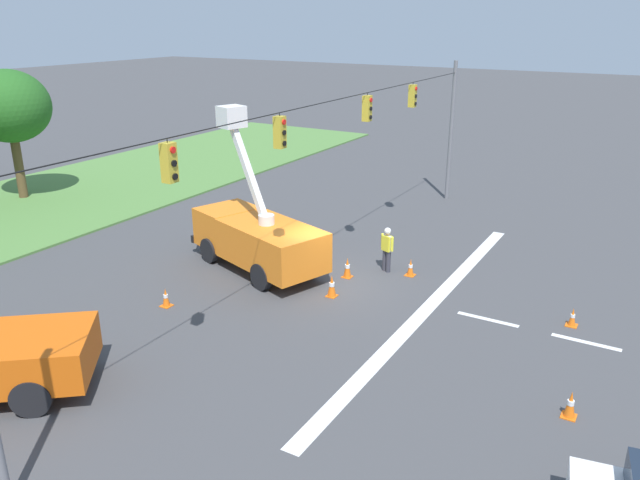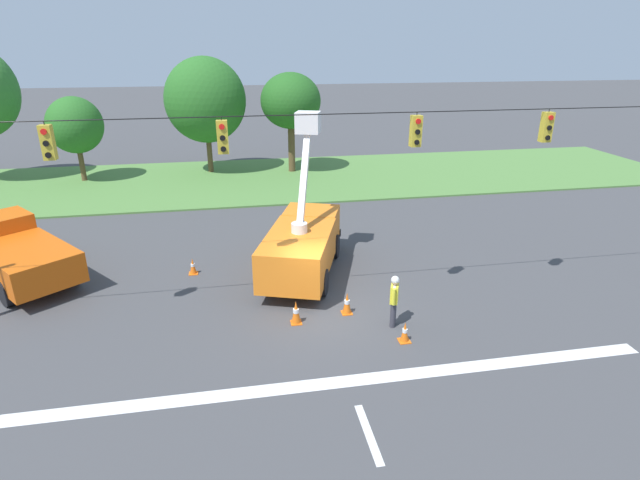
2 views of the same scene
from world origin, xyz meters
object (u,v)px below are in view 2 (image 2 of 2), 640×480
object	(u,v)px
tree_centre	(205,100)
traffic_cone_mid_right	(347,303)
tree_east	(291,101)
utility_truck_bucket_lift	(303,242)
traffic_cone_mid_left	(296,312)
traffic_cone_foreground_left	(405,332)
traffic_cone_near_bucket	(193,266)
tree_west	(75,125)
utility_truck_support_near	(17,253)
road_worker	(394,298)

from	to	relation	value
tree_centre	traffic_cone_mid_right	world-z (taller)	tree_centre
tree_east	utility_truck_bucket_lift	bearing A→B (deg)	-95.81
tree_centre	traffic_cone_mid_left	bearing A→B (deg)	-81.53
traffic_cone_foreground_left	traffic_cone_mid_left	size ratio (longest dim) A/B	0.83
traffic_cone_mid_right	traffic_cone_near_bucket	xyz separation A→B (m)	(-5.31, 4.15, -0.07)
tree_east	tree_west	bearing A→B (deg)	-179.53
utility_truck_support_near	traffic_cone_mid_right	distance (m)	12.78
tree_east	traffic_cone_mid_right	bearing A→B (deg)	-92.03
utility_truck_bucket_lift	utility_truck_support_near	world-z (taller)	utility_truck_bucket_lift
tree_west	traffic_cone_mid_left	distance (m)	23.54
tree_west	traffic_cone_near_bucket	size ratio (longest dim) A/B	8.31
tree_centre	traffic_cone_foreground_left	bearing A→B (deg)	-74.64
utility_truck_bucket_lift	traffic_cone_foreground_left	bearing A→B (deg)	-66.61
tree_centre	utility_truck_bucket_lift	world-z (taller)	tree_centre
utility_truck_support_near	traffic_cone_near_bucket	bearing A→B (deg)	-5.73
utility_truck_bucket_lift	utility_truck_support_near	xyz separation A→B (m)	(-10.83, 1.38, -0.22)
tree_west	traffic_cone_mid_right	xyz separation A→B (m)	(13.17, -20.01, -3.31)
tree_west	traffic_cone_foreground_left	world-z (taller)	tree_west
tree_west	utility_truck_support_near	world-z (taller)	tree_west
utility_truck_support_near	road_worker	distance (m)	14.35
utility_truck_bucket_lift	traffic_cone_mid_right	bearing A→B (deg)	-73.87
traffic_cone_foreground_left	utility_truck_support_near	bearing A→B (deg)	152.72
utility_truck_bucket_lift	road_worker	distance (m)	5.01
tree_centre	traffic_cone_mid_left	distance (m)	22.02
tree_centre	traffic_cone_near_bucket	world-z (taller)	tree_centre
utility_truck_bucket_lift	traffic_cone_mid_left	bearing A→B (deg)	-101.98
tree_west	road_worker	distance (m)	25.67
utility_truck_support_near	traffic_cone_mid_right	size ratio (longest dim) A/B	7.90
traffic_cone_near_bucket	road_worker	bearing A→B (deg)	-38.07
tree_centre	traffic_cone_near_bucket	size ratio (longest dim) A/B	11.82
traffic_cone_foreground_left	traffic_cone_near_bucket	bearing A→B (deg)	137.33
tree_east	utility_truck_support_near	bearing A→B (deg)	-129.28
utility_truck_bucket_lift	traffic_cone_mid_left	distance (m)	3.95
utility_truck_support_near	utility_truck_bucket_lift	bearing A→B (deg)	-7.26
traffic_cone_foreground_left	tree_west	bearing A→B (deg)	123.43
tree_centre	traffic_cone_near_bucket	xyz separation A→B (m)	(-0.35, -16.83, -4.66)
road_worker	traffic_cone_mid_right	world-z (taller)	road_worker
road_worker	tree_centre	bearing A→B (deg)	105.86
tree_east	traffic_cone_foreground_left	xyz separation A→B (m)	(0.64, -22.12, -4.58)
traffic_cone_near_bucket	tree_west	bearing A→B (deg)	116.36
traffic_cone_foreground_left	traffic_cone_mid_right	xyz separation A→B (m)	(-1.35, 1.99, 0.06)
tree_east	traffic_cone_mid_left	distance (m)	21.09
tree_centre	utility_truck_bucket_lift	size ratio (longest dim) A/B	1.19
tree_west	utility_truck_support_near	bearing A→B (deg)	-84.94
tree_centre	tree_west	bearing A→B (deg)	-173.29
tree_centre	traffic_cone_foreground_left	world-z (taller)	tree_centre
road_worker	traffic_cone_mid_right	distance (m)	1.76
traffic_cone_foreground_left	traffic_cone_mid_left	bearing A→B (deg)	152.01
traffic_cone_foreground_left	traffic_cone_near_bucket	distance (m)	9.06
tree_west	tree_east	size ratio (longest dim) A/B	0.81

